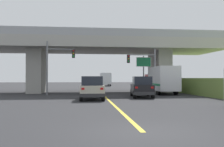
% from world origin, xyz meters
% --- Properties ---
extents(ground, '(160.00, 160.00, 0.00)m').
position_xyz_m(ground, '(0.00, 25.05, 0.00)').
color(ground, '#2B2B2D').
extents(overpass_bridge, '(31.55, 9.20, 7.67)m').
position_xyz_m(overpass_bridge, '(0.00, 25.05, 5.41)').
color(overpass_bridge, '#A8A59E').
rests_on(overpass_bridge, ground).
extents(lane_divider_stripe, '(0.20, 22.54, 0.01)m').
position_xyz_m(lane_divider_stripe, '(0.00, 11.27, 0.00)').
color(lane_divider_stripe, yellow).
rests_on(lane_divider_stripe, ground).
extents(suv_lead, '(2.04, 4.45, 2.02)m').
position_xyz_m(suv_lead, '(-1.41, 13.59, 1.01)').
color(suv_lead, '#B7B29E').
rests_on(suv_lead, ground).
extents(suv_crossing, '(2.39, 4.58, 2.02)m').
position_xyz_m(suv_crossing, '(3.50, 15.68, 1.01)').
color(suv_crossing, black).
rests_on(suv_crossing, ground).
extents(box_truck, '(2.33, 7.15, 3.18)m').
position_xyz_m(box_truck, '(7.00, 20.58, 1.67)').
color(box_truck, red).
rests_on(box_truck, ground).
extents(sedan_oncoming, '(1.95, 4.34, 2.02)m').
position_xyz_m(sedan_oncoming, '(-1.09, 33.74, 1.01)').
color(sedan_oncoming, silver).
rests_on(sedan_oncoming, ground).
extents(traffic_signal_nearside, '(3.39, 0.36, 5.25)m').
position_xyz_m(traffic_signal_nearside, '(4.98, 20.43, 3.35)').
color(traffic_signal_nearside, slate).
rests_on(traffic_signal_nearside, ground).
extents(traffic_signal_farside, '(3.13, 0.36, 5.97)m').
position_xyz_m(traffic_signal_farside, '(-5.16, 20.01, 3.70)').
color(traffic_signal_farside, slate).
rests_on(traffic_signal_farside, ground).
extents(highway_sign, '(1.83, 0.17, 4.58)m').
position_xyz_m(highway_sign, '(5.15, 21.89, 3.41)').
color(highway_sign, '#56595E').
rests_on(highway_sign, ground).
extents(semi_truck_distant, '(2.33, 7.17, 3.05)m').
position_xyz_m(semi_truck_distant, '(2.83, 51.71, 1.61)').
color(semi_truck_distant, navy).
rests_on(semi_truck_distant, ground).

